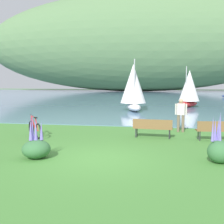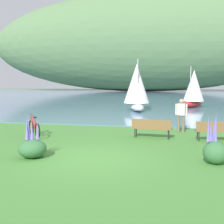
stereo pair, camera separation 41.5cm
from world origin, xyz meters
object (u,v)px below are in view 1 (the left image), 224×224
object	(u,v)px
person_at_shoreline	(181,113)
sailboat_mid_bay	(133,87)
park_bench_near_camera	(153,127)
bicycle_leaning_near_bench	(35,129)
park_bench_further_along	(217,129)
sailboat_nearest_to_shore	(189,88)

from	to	relation	value
person_at_shoreline	sailboat_mid_bay	bearing A→B (deg)	108.49
park_bench_near_camera	bicycle_leaning_near_bench	xyz separation A→B (m)	(-5.43, -0.76, -0.12)
bicycle_leaning_near_bench	person_at_shoreline	world-z (taller)	person_at_shoreline
bicycle_leaning_near_bench	sailboat_mid_bay	world-z (taller)	sailboat_mid_bay
park_bench_further_along	bicycle_leaning_near_bench	world-z (taller)	bicycle_leaning_near_bench
park_bench_near_camera	park_bench_further_along	xyz separation A→B (m)	(2.81, -0.15, 0.00)
park_bench_further_along	sailboat_mid_bay	size ratio (longest dim) A/B	0.40
park_bench_near_camera	park_bench_further_along	size ratio (longest dim) A/B	1.00
bicycle_leaning_near_bench	person_at_shoreline	size ratio (longest dim) A/B	0.79
sailboat_mid_bay	person_at_shoreline	bearing A→B (deg)	-71.51
person_at_shoreline	sailboat_mid_bay	world-z (taller)	sailboat_mid_bay
bicycle_leaning_near_bench	sailboat_mid_bay	xyz separation A→B (m)	(3.30, 13.13, 1.78)
sailboat_nearest_to_shore	sailboat_mid_bay	xyz separation A→B (m)	(-5.27, -4.63, 0.20)
park_bench_near_camera	person_at_shoreline	distance (m)	2.36
park_bench_near_camera	park_bench_further_along	distance (m)	2.82
park_bench_further_along	person_at_shoreline	distance (m)	2.52
person_at_shoreline	sailboat_mid_bay	distance (m)	11.15
sailboat_mid_bay	park_bench_near_camera	bearing A→B (deg)	-80.19
park_bench_further_along	sailboat_mid_bay	bearing A→B (deg)	111.58
bicycle_leaning_near_bench	sailboat_mid_bay	bearing A→B (deg)	75.92
person_at_shoreline	bicycle_leaning_near_bench	bearing A→B (deg)	-158.92
person_at_shoreline	sailboat_mid_bay	size ratio (longest dim) A/B	0.38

